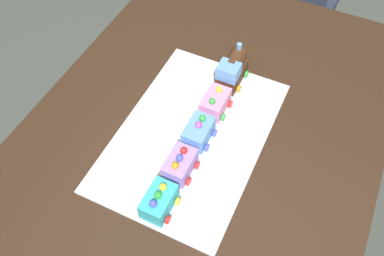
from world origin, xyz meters
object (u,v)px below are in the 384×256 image
at_px(cake_car_flatbed_bubblegum, 216,103).
at_px(cake_car_gondola_sky_blue, 199,132).
at_px(chair, 287,2).
at_px(dining_table, 204,148).
at_px(cake_car_hopper_lavender, 181,165).
at_px(cake_car_tanker_turquoise, 160,202).
at_px(cake_locomotive, 233,70).

distance_m(cake_car_flatbed_bubblegum, cake_car_gondola_sky_blue, 0.12).
bearing_deg(chair, cake_car_flatbed_bubblegum, 97.76).
xyz_separation_m(dining_table, cake_car_hopper_lavender, (0.16, 0.00, 0.14)).
bearing_deg(cake_car_hopper_lavender, cake_car_flatbed_bubblegum, 180.00).
bearing_deg(cake_car_gondola_sky_blue, dining_table, -176.40).
xyz_separation_m(cake_car_flatbed_bubblegum, cake_car_tanker_turquoise, (0.35, 0.00, 0.00)).
xyz_separation_m(dining_table, chair, (-1.03, -0.02, -0.16)).
relative_size(cake_car_flatbed_bubblegum, cake_car_hopper_lavender, 1.00).
height_order(dining_table, chair, chair).
height_order(dining_table, cake_locomotive, cake_locomotive).
relative_size(cake_car_gondola_sky_blue, cake_car_hopper_lavender, 1.00).
relative_size(dining_table, cake_car_flatbed_bubblegum, 14.00).
xyz_separation_m(cake_car_gondola_sky_blue, cake_car_hopper_lavender, (0.12, 0.00, 0.00)).
height_order(chair, cake_car_tanker_turquoise, chair).
xyz_separation_m(dining_table, cake_car_gondola_sky_blue, (0.04, 0.00, 0.14)).
distance_m(cake_locomotive, cake_car_gondola_sky_blue, 0.25).
xyz_separation_m(cake_locomotive, cake_car_hopper_lavender, (0.36, 0.00, -0.02)).
height_order(chair, cake_car_flatbed_bubblegum, chair).
xyz_separation_m(dining_table, cake_locomotive, (-0.20, 0.00, 0.16)).
bearing_deg(cake_car_hopper_lavender, chair, -178.78).
distance_m(dining_table, chair, 1.05).
distance_m(cake_locomotive, cake_car_hopper_lavender, 0.37).
xyz_separation_m(cake_locomotive, cake_car_gondola_sky_blue, (0.25, 0.00, -0.02)).
distance_m(cake_car_flatbed_bubblegum, cake_car_tanker_turquoise, 0.35).
relative_size(dining_table, cake_car_tanker_turquoise, 14.00).
distance_m(cake_locomotive, cake_car_tanker_turquoise, 0.48).
bearing_deg(chair, dining_table, 97.50).
bearing_deg(dining_table, cake_locomotive, 179.27).
bearing_deg(cake_car_flatbed_bubblegum, dining_table, -1.97).
relative_size(dining_table, cake_car_hopper_lavender, 14.00).
bearing_deg(cake_locomotive, cake_car_hopper_lavender, 0.00).
bearing_deg(chair, cake_car_gondola_sky_blue, 97.59).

